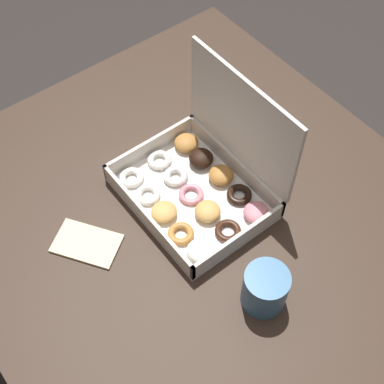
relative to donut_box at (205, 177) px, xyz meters
The scene contains 5 objects.
ground_plane 0.77m from the donut_box, 38.98° to the right, with size 8.00×8.00×0.00m, color #2D2826.
dining_table 0.16m from the donut_box, 38.98° to the right, with size 1.11×0.96×0.72m.
donut_box is the anchor object (origin of this frame).
coffee_mug 0.28m from the donut_box, 14.83° to the right, with size 0.09×0.09×0.09m.
paper_napkin 0.28m from the donut_box, 98.91° to the right, with size 0.16×0.14×0.01m.
Camera 1 is at (0.46, -0.39, 1.68)m, focal length 50.00 mm.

